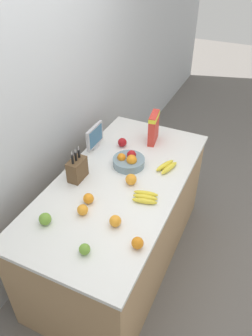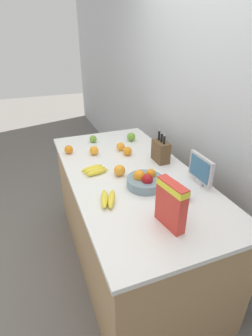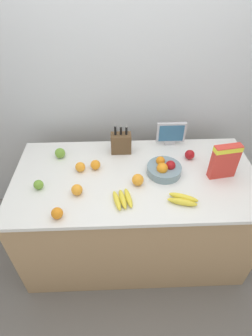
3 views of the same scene
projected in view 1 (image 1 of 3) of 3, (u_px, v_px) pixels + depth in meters
The scene contains 17 objects.
ground_plane at pixel (121, 255), 2.99m from camera, with size 14.00×14.00×0.00m, color slate.
wall_back at pixel (38, 114), 2.43m from camera, with size 9.00×0.06×2.60m.
counter at pixel (120, 222), 2.72m from camera, with size 1.82×0.90×0.88m.
knife_block at pixel (77, 169), 2.43m from camera, with size 0.16×0.09×0.27m.
small_monitor at pixel (95, 137), 2.74m from camera, with size 0.24×0.03×0.21m.
cereal_box at pixel (154, 127), 2.81m from camera, with size 0.20×0.09×0.27m.
fruit_bowl at pixel (129, 161), 2.59m from camera, with size 0.25×0.25×0.12m.
banana_bunch_left at pixel (145, 197), 2.29m from camera, with size 0.15×0.20×0.04m.
banana_bunch_right at pixel (167, 167), 2.56m from camera, with size 0.22×0.15×0.04m.
apple_rightmost at pixel (45, 219), 2.09m from camera, with size 0.08×0.08×0.08m, color #6B9E33.
apple_by_knife_block at pixel (122, 142), 2.81m from camera, with size 0.08×0.08×0.08m, color #A31419.
apple_rear at pixel (85, 249), 1.91m from camera, with size 0.07×0.07×0.07m, color #6B9E33.
orange_back_center at pixel (88, 198), 2.25m from camera, with size 0.07×0.07×0.07m, color orange.
orange_front_left at pixel (137, 243), 1.94m from camera, with size 0.07×0.07×0.07m, color orange.
orange_near_bowl at pixel (131, 179), 2.41m from camera, with size 0.08×0.08×0.08m, color orange.
orange_mid_left at pixel (83, 210), 2.16m from camera, with size 0.07×0.07×0.07m, color orange.
orange_by_cereal at pixel (115, 221), 2.08m from camera, with size 0.08×0.08×0.08m, color orange.
Camera 1 is at (-1.70, -0.85, 2.45)m, focal length 35.00 mm.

